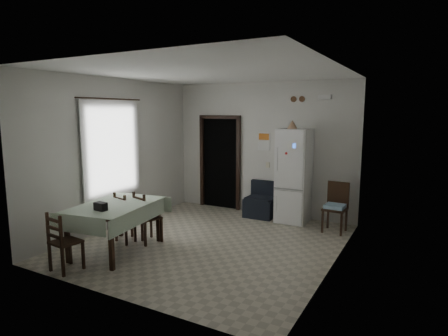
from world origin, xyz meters
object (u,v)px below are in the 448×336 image
dining_chair_near_head (66,241)px  corner_chair (335,208)px  navy_seat (261,200)px  dining_chair_far_right (148,217)px  dining_chair_far_left (129,217)px  fridge (294,176)px  dining_table (116,228)px

dining_chair_near_head → corner_chair: bearing=-123.4°
navy_seat → dining_chair_near_head: 4.14m
dining_chair_far_right → dining_chair_far_left: bearing=39.5°
navy_seat → dining_chair_far_left: (-1.42, -2.56, 0.06)m
fridge → dining_chair_far_right: 3.07m
dining_table → dining_chair_near_head: 0.90m
corner_chair → navy_seat: bearing=172.9°
corner_chair → dining_chair_far_left: size_ratio=1.07×
navy_seat → dining_chair_far_left: 2.92m
corner_chair → dining_table: size_ratio=0.62×
navy_seat → corner_chair: corner_chair is taller
navy_seat → dining_chair_near_head: size_ratio=0.87×
fridge → corner_chair: bearing=-18.5°
fridge → navy_seat: 0.93m
corner_chair → dining_chair_far_right: bearing=-138.9°
corner_chair → dining_chair_far_right: size_ratio=1.05×
navy_seat → dining_chair_far_right: dining_chair_far_right is taller
fridge → dining_chair_near_head: fridge is taller
corner_chair → dining_chair_far_right: corner_chair is taller
navy_seat → corner_chair: 1.67m
navy_seat → fridge: bearing=-0.7°
dining_chair_near_head → dining_chair_far_left: bearing=-80.8°
corner_chair → dining_table: 3.97m
navy_seat → dining_chair_far_right: size_ratio=0.84×
dining_chair_far_left → dining_chair_far_right: size_ratio=0.98×
navy_seat → dining_table: 3.27m
fridge → dining_chair_near_head: (-2.06, -3.91, -0.53)m
navy_seat → dining_table: size_ratio=0.50×
dining_chair_far_left → fridge: bearing=-115.4°
corner_chair → dining_table: (-2.89, -2.72, -0.07)m
fridge → dining_chair_far_left: (-2.14, -2.56, -0.52)m
navy_seat → dining_chair_near_head: bearing=-109.6°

